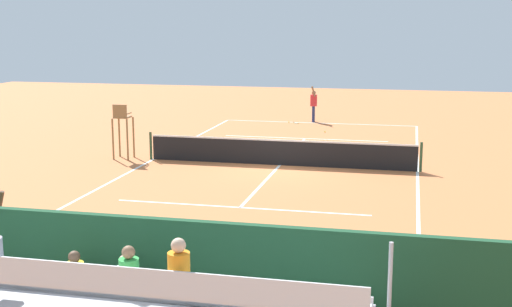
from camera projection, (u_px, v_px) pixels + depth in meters
name	position (u px, v px, depth m)	size (l,w,h in m)	color
ground_plane	(280.00, 165.00, 25.47)	(60.00, 60.00, 0.00)	#D17542
court_line_markings	(280.00, 165.00, 25.50)	(10.10, 22.20, 0.01)	white
tennis_net	(280.00, 152.00, 25.37)	(10.30, 0.10, 1.07)	black
backdrop_wall	(128.00, 271.00, 11.88)	(18.00, 0.16, 2.00)	#1E4C2D
bleacher_stand	(91.00, 306.00, 10.60)	(9.06, 2.40, 2.48)	#B2B2B7
umpire_chair	(122.00, 125.00, 26.45)	(0.67, 0.67, 2.14)	olive
courtside_bench	(254.00, 290.00, 12.21)	(1.80, 0.40, 0.93)	#33383D
equipment_bag	(138.00, 302.00, 12.63)	(0.90, 0.36, 0.36)	black
tennis_player	(314.00, 103.00, 36.22)	(0.38, 0.54, 1.93)	navy
tennis_racket	(296.00, 123.00, 35.93)	(0.44, 0.56, 0.03)	black
tennis_ball_near	(289.00, 122.00, 36.08)	(0.07, 0.07, 0.07)	#CCDB33
tennis_ball_far	(325.00, 132.00, 32.99)	(0.07, 0.07, 0.07)	#CCDB33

